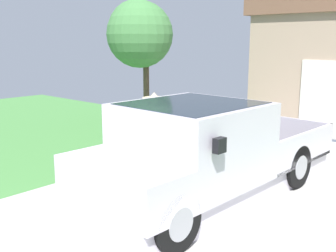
{
  "coord_description": "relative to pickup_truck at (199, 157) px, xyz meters",
  "views": [
    {
      "loc": [
        3.86,
        -1.76,
        2.64
      ],
      "look_at": [
        -1.04,
        3.65,
        1.11
      ],
      "focal_mm": 43.01,
      "sensor_mm": 36.0,
      "label": 1
    }
  ],
  "objects": [
    {
      "name": "wheeled_trash_bin",
      "position": [
        -3.67,
        4.12,
        -0.18
      ],
      "size": [
        0.6,
        0.72,
        1.07
      ],
      "color": "#424247",
      "rests_on": "ground"
    },
    {
      "name": "handbag",
      "position": [
        -1.31,
        0.11,
        -0.62
      ],
      "size": [
        0.33,
        0.17,
        0.44
      ],
      "color": "#232328",
      "rests_on": "ground"
    },
    {
      "name": "front_yard_tree",
      "position": [
        -4.85,
        3.36,
        2.13
      ],
      "size": [
        1.99,
        1.96,
        3.86
      ],
      "color": "brown",
      "rests_on": "ground"
    },
    {
      "name": "person_with_hat",
      "position": [
        -1.46,
        0.46,
        0.2
      ],
      "size": [
        0.46,
        0.46,
        1.68
      ],
      "rotation": [
        0.0,
        0.0,
        -0.69
      ],
      "color": "navy",
      "rests_on": "ground"
    },
    {
      "name": "pickup_truck",
      "position": [
        0.0,
        0.0,
        0.0
      ],
      "size": [
        2.17,
        5.2,
        1.69
      ],
      "rotation": [
        0.0,
        0.0,
        3.11
      ],
      "color": "silver",
      "rests_on": "ground"
    }
  ]
}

